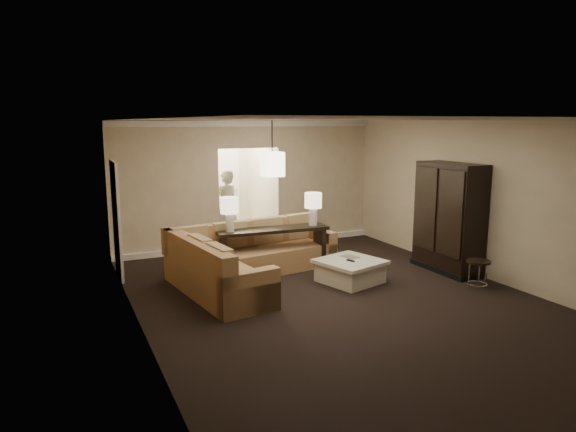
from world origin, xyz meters
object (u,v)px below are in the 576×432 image
armoire (449,220)px  drink_table (478,269)px  sectional_sofa (245,259)px  person (226,204)px  coffee_table (350,271)px  console_table (273,246)px

armoire → drink_table: 1.28m
sectional_sofa → person: bearing=71.2°
sectional_sofa → drink_table: sectional_sofa is taller
coffee_table → drink_table: 2.13m
sectional_sofa → person: (0.51, 2.62, 0.58)m
armoire → drink_table: armoire is taller
armoire → person: (-3.14, 3.65, -0.02)m
sectional_sofa → coffee_table: sectional_sofa is taller
coffee_table → armoire: bearing=-4.2°
coffee_table → console_table: console_table is taller
armoire → person: armoire is taller
sectional_sofa → coffee_table: size_ratio=2.67×
armoire → drink_table: bearing=-105.1°
sectional_sofa → person: person is taller
sectional_sofa → drink_table: (3.36, -2.10, -0.02)m
person → drink_table: bearing=101.6°
armoire → drink_table: (-0.29, -1.08, -0.62)m
sectional_sofa → drink_table: 3.97m
armoire → coffee_table: bearing=175.8°
coffee_table → console_table: 1.56m
sectional_sofa → coffee_table: (1.62, -0.88, -0.17)m
sectional_sofa → armoire: armoire is taller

